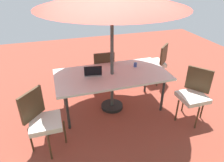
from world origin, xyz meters
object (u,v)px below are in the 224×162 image
(chair_northwest, at_px, (194,93))
(laptop, at_px, (93,73))
(dining_table, at_px, (112,76))
(cup, at_px, (135,65))
(chair_northeast, at_px, (42,118))
(chair_south, at_px, (103,69))
(chair_southwest, at_px, (157,61))

(chair_northwest, height_order, laptop, laptop)
(dining_table, height_order, cup, cup)
(chair_northeast, distance_m, chair_south, 1.92)
(laptop, bearing_deg, chair_northwest, 163.60)
(dining_table, relative_size, chair_northwest, 2.16)
(laptop, height_order, cup, laptop)
(chair_south, bearing_deg, dining_table, 91.94)
(chair_south, relative_size, chair_northwest, 1.00)
(chair_northeast, relative_size, chair_south, 1.00)
(chair_southwest, relative_size, cup, 11.78)
(cup, bearing_deg, chair_northwest, 130.33)
(chair_south, relative_size, cup, 11.78)
(chair_northwest, distance_m, laptop, 1.87)
(chair_northeast, distance_m, cup, 2.06)
(chair_south, bearing_deg, laptop, 63.50)
(dining_table, distance_m, chair_southwest, 1.54)
(dining_table, relative_size, laptop, 5.96)
(dining_table, distance_m, laptop, 0.37)
(dining_table, height_order, laptop, laptop)
(chair_northeast, height_order, chair_south, same)
(chair_south, distance_m, chair_southwest, 1.34)
(chair_northeast, bearing_deg, dining_table, -20.22)
(chair_northeast, xyz_separation_m, cup, (-1.85, -0.86, 0.26))
(chair_northwest, distance_m, cup, 1.23)
(dining_table, relative_size, chair_southwest, 2.16)
(dining_table, bearing_deg, chair_south, -90.53)
(chair_southwest, bearing_deg, dining_table, -15.12)
(chair_northeast, bearing_deg, laptop, -9.88)
(laptop, bearing_deg, chair_south, -109.67)
(chair_southwest, bearing_deg, chair_northeast, -15.42)
(cup, bearing_deg, dining_table, 17.61)
(chair_northeast, height_order, laptop, laptop)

